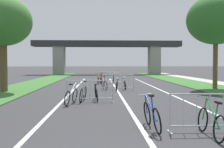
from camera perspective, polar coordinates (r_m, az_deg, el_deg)
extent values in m
cube|color=#386B2D|center=(23.73, -16.92, -2.14)|extent=(3.17, 48.56, 0.05)
cube|color=#386B2D|center=(24.41, 17.03, -2.02)|extent=(3.17, 48.56, 0.05)
cube|color=#ADA89E|center=(25.38, 22.46, -1.90)|extent=(1.93, 48.56, 0.08)
cube|color=silver|center=(17.24, 1.29, -3.78)|extent=(0.14, 28.09, 0.01)
cube|color=silver|center=(17.70, 11.03, -3.66)|extent=(0.14, 28.09, 0.01)
cube|color=silver|center=(17.30, -8.69, -3.78)|extent=(0.14, 28.09, 0.01)
cube|color=#2D2D30|center=(43.32, -1.07, 6.56)|extent=(24.11, 2.82, 0.92)
cube|color=gray|center=(43.70, -11.38, 2.89)|extent=(1.74, 2.40, 4.56)
cube|color=gray|center=(44.11, 9.15, 2.90)|extent=(1.74, 2.40, 4.56)
cylinder|color=brown|center=(17.98, -22.49, 1.27)|extent=(0.47, 0.47, 3.12)
ellipsoid|color=#38702D|center=(18.17, -22.64, 10.52)|extent=(3.63, 3.63, 3.08)
cylinder|color=brown|center=(20.00, 21.52, 1.74)|extent=(0.33, 0.33, 3.38)
ellipsoid|color=#2D6628|center=(20.23, 21.66, 10.90)|extent=(4.09, 4.09, 3.47)
cylinder|color=#ADADB2|center=(7.19, 12.47, -8.30)|extent=(0.04, 0.04, 1.05)
cube|color=#ADADB2|center=(7.30, 12.43, -12.24)|extent=(0.06, 0.44, 0.03)
cylinder|color=#ADADB2|center=(7.45, 20.55, -4.09)|extent=(2.15, 0.06, 0.04)
cylinder|color=#ADADB2|center=(7.59, 20.45, -10.47)|extent=(2.15, 0.06, 0.04)
cylinder|color=#ADADB2|center=(7.27, 15.24, -7.49)|extent=(0.02, 0.02, 0.87)
cylinder|color=#ADADB2|center=(7.38, 17.91, -7.37)|extent=(0.02, 0.02, 0.87)
cylinder|color=#ADADB2|center=(7.51, 20.50, -7.23)|extent=(0.02, 0.02, 0.87)
cylinder|color=#ADADB2|center=(7.66, 23.00, -7.09)|extent=(0.02, 0.02, 0.87)
cylinder|color=#ADADB2|center=(12.50, -9.74, -3.75)|extent=(0.04, 0.04, 1.05)
cube|color=#ADADB2|center=(12.56, -9.72, -6.06)|extent=(0.09, 0.44, 0.03)
cylinder|color=#ADADB2|center=(12.54, 0.13, -3.69)|extent=(0.04, 0.04, 1.05)
cube|color=#ADADB2|center=(12.60, 0.13, -6.00)|extent=(0.09, 0.44, 0.03)
cylinder|color=#ADADB2|center=(12.43, -4.80, -1.42)|extent=(2.15, 0.16, 0.04)
cylinder|color=#ADADB2|center=(12.52, -4.79, -5.30)|extent=(2.15, 0.16, 0.04)
cylinder|color=#ADADB2|center=(12.47, -8.10, -3.33)|extent=(0.02, 0.02, 0.87)
cylinder|color=#ADADB2|center=(12.46, -6.45, -3.33)|extent=(0.02, 0.02, 0.87)
cylinder|color=#ADADB2|center=(12.46, -4.80, -3.32)|extent=(0.02, 0.02, 0.87)
cylinder|color=#ADADB2|center=(12.48, -3.15, -3.31)|extent=(0.02, 0.02, 0.87)
cylinder|color=#ADADB2|center=(12.50, -1.50, -3.30)|extent=(0.02, 0.02, 0.87)
cylinder|color=#ADADB2|center=(18.07, -2.09, -1.84)|extent=(0.04, 0.04, 1.05)
cube|color=#ADADB2|center=(18.11, -2.09, -3.44)|extent=(0.08, 0.44, 0.03)
cylinder|color=#ADADB2|center=(18.14, 4.72, -1.83)|extent=(0.04, 0.04, 1.05)
cube|color=#ADADB2|center=(18.18, 4.71, -3.43)|extent=(0.08, 0.44, 0.03)
cylinder|color=#ADADB2|center=(18.04, 1.32, -0.23)|extent=(2.15, 0.12, 0.04)
cylinder|color=#ADADB2|center=(18.10, 1.32, -2.92)|extent=(2.15, 0.12, 0.04)
cylinder|color=#ADADB2|center=(18.06, -0.96, -1.55)|extent=(0.02, 0.02, 0.87)
cylinder|color=#ADADB2|center=(18.06, 0.18, -1.55)|extent=(0.02, 0.02, 0.87)
cylinder|color=#ADADB2|center=(18.06, 1.32, -1.55)|extent=(0.02, 0.02, 0.87)
cylinder|color=#ADADB2|center=(18.08, 2.45, -1.55)|extent=(0.02, 0.02, 0.87)
cylinder|color=#ADADB2|center=(18.10, 3.59, -1.55)|extent=(0.02, 0.02, 0.87)
cylinder|color=#ADADB2|center=(23.63, -3.15, -0.85)|extent=(0.04, 0.04, 1.05)
cube|color=#ADADB2|center=(23.67, -3.14, -2.08)|extent=(0.07, 0.44, 0.03)
cylinder|color=#ADADB2|center=(23.65, 2.07, -0.84)|extent=(0.04, 0.04, 1.05)
cube|color=#ADADB2|center=(23.69, 2.06, -2.08)|extent=(0.07, 0.44, 0.03)
cylinder|color=#ADADB2|center=(23.60, -0.54, 0.38)|extent=(2.15, 0.10, 0.04)
cylinder|color=#ADADB2|center=(23.64, -0.54, -1.68)|extent=(2.15, 0.10, 0.04)
cylinder|color=#ADADB2|center=(23.62, -2.28, -0.63)|extent=(0.02, 0.02, 0.87)
cylinder|color=#ADADB2|center=(23.61, -1.41, -0.63)|extent=(0.02, 0.02, 0.87)
cylinder|color=#ADADB2|center=(23.61, -0.54, -0.63)|extent=(0.02, 0.02, 0.87)
cylinder|color=#ADADB2|center=(23.62, 0.33, -0.63)|extent=(0.02, 0.02, 0.87)
cylinder|color=#ADADB2|center=(23.63, 1.20, -0.63)|extent=(0.02, 0.02, 0.87)
torus|color=black|center=(11.49, -9.70, -5.26)|extent=(0.27, 0.67, 0.66)
torus|color=black|center=(12.47, -8.07, -4.65)|extent=(0.27, 0.67, 0.66)
cylinder|color=silver|center=(11.91, -8.72, -3.49)|extent=(0.34, 0.99, 0.65)
cylinder|color=silver|center=(11.72, -9.05, -3.77)|extent=(0.11, 0.14, 0.64)
cylinder|color=silver|center=(11.65, -9.43, -5.27)|extent=(0.10, 0.34, 0.08)
cylinder|color=silver|center=(12.40, -7.94, -3.25)|extent=(0.11, 0.11, 0.62)
cube|color=black|center=(11.65, -8.93, -2.23)|extent=(0.16, 0.26, 0.06)
cylinder|color=#99999E|center=(12.34, -7.81, -1.84)|extent=(0.55, 0.15, 0.10)
torus|color=black|center=(12.57, -3.29, -4.63)|extent=(0.16, 0.64, 0.63)
torus|color=black|center=(13.57, -3.60, -4.12)|extent=(0.16, 0.64, 0.63)
cylinder|color=black|center=(13.01, -3.59, -3.08)|extent=(0.19, 0.98, 0.63)
cylinder|color=black|center=(12.83, -3.50, -3.47)|extent=(0.10, 0.13, 0.55)
cylinder|color=black|center=(12.73, -3.33, -4.65)|extent=(0.05, 0.33, 0.08)
cylinder|color=black|center=(13.52, -3.73, -2.88)|extent=(0.10, 0.10, 0.60)
cube|color=black|center=(12.77, -3.62, -2.27)|extent=(0.12, 0.25, 0.06)
cylinder|color=#99999E|center=(13.47, -3.86, -1.63)|extent=(0.52, 0.07, 0.08)
torus|color=black|center=(18.15, -1.35, -2.46)|extent=(0.25, 0.65, 0.64)
torus|color=black|center=(19.08, -2.05, -2.23)|extent=(0.25, 0.65, 0.64)
cylinder|color=#662884|center=(18.56, -1.78, -1.50)|extent=(0.30, 0.91, 0.59)
cylinder|color=#662884|center=(18.39, -1.65, -1.55)|extent=(0.10, 0.13, 0.64)
cylinder|color=#662884|center=(18.30, -1.46, -2.50)|extent=(0.09, 0.31, 0.08)
cylinder|color=#662884|center=(19.03, -2.12, -1.41)|extent=(0.09, 0.11, 0.56)
cube|color=black|center=(18.33, -1.73, -0.57)|extent=(0.16, 0.26, 0.06)
cylinder|color=#99999E|center=(18.98, -2.19, -0.58)|extent=(0.47, 0.13, 0.08)
torus|color=black|center=(17.16, 1.06, -2.79)|extent=(0.15, 0.61, 0.61)
torus|color=black|center=(18.11, 0.96, -2.52)|extent=(0.15, 0.61, 0.61)
cylinder|color=orange|center=(17.59, 1.13, -1.75)|extent=(0.14, 0.93, 0.60)
cylinder|color=orange|center=(17.42, 1.12, -2.04)|extent=(0.12, 0.12, 0.51)
cylinder|color=orange|center=(17.32, 1.03, -2.82)|extent=(0.03, 0.31, 0.07)
cylinder|color=orange|center=(18.07, 1.08, -1.64)|extent=(0.12, 0.10, 0.57)
cube|color=black|center=(17.37, 1.24, -1.22)|extent=(0.11, 0.24, 0.06)
cylinder|color=#99999E|center=(18.03, 1.20, -0.75)|extent=(0.44, 0.04, 0.09)
torus|color=black|center=(6.99, 9.75, -10.05)|extent=(0.18, 0.71, 0.70)
torus|color=black|center=(8.00, 7.63, -8.45)|extent=(0.18, 0.71, 0.70)
cylinder|color=#1E389E|center=(7.41, 8.39, -7.09)|extent=(0.18, 1.04, 0.60)
cylinder|color=#1E389E|center=(7.21, 8.79, -7.30)|extent=(0.14, 0.13, 0.69)
cylinder|color=#1E389E|center=(7.15, 9.40, -9.97)|extent=(0.04, 0.35, 0.08)
cylinder|color=#1E389E|center=(7.92, 7.41, -6.47)|extent=(0.12, 0.10, 0.57)
cube|color=black|center=(7.11, 8.52, -4.64)|extent=(0.12, 0.25, 0.06)
cylinder|color=#99999E|center=(7.85, 7.19, -4.45)|extent=(0.45, 0.06, 0.09)
torus|color=black|center=(24.50, -2.27, -1.18)|extent=(0.18, 0.68, 0.67)
torus|color=black|center=(23.49, -2.51, -1.33)|extent=(0.18, 0.68, 0.67)
cylinder|color=red|center=(24.00, -2.30, -0.51)|extent=(0.08, 0.99, 0.65)
cylinder|color=red|center=(24.19, -2.26, -0.53)|extent=(0.13, 0.11, 0.69)
cylinder|color=red|center=(24.34, -2.31, -1.26)|extent=(0.07, 0.33, 0.08)
cylinder|color=red|center=(23.49, -2.43, -0.57)|extent=(0.11, 0.09, 0.62)
cube|color=black|center=(24.21, -2.17, 0.28)|extent=(0.13, 0.25, 0.06)
cylinder|color=#99999E|center=(23.50, -2.34, 0.18)|extent=(0.50, 0.08, 0.08)
torus|color=black|center=(18.18, 2.79, -2.49)|extent=(0.25, 0.64, 0.62)
torus|color=black|center=(19.24, 2.93, -2.22)|extent=(0.25, 0.64, 0.62)
cylinder|color=#B7B7BC|center=(18.66, 2.68, -1.46)|extent=(0.06, 1.04, 0.62)
cylinder|color=#B7B7BC|center=(18.46, 2.70, -1.76)|extent=(0.16, 0.11, 0.52)
cylinder|color=#B7B7BC|center=(18.35, 2.83, -2.52)|extent=(0.08, 0.34, 0.07)
cylinder|color=#B7B7BC|center=(19.19, 2.75, -1.36)|extent=(0.16, 0.07, 0.59)
cube|color=black|center=(18.41, 2.54, -0.96)|extent=(0.14, 0.25, 0.07)
cylinder|color=#99999E|center=(19.15, 2.58, -0.48)|extent=(0.54, 0.10, 0.13)
torus|color=black|center=(22.68, -2.98, -1.55)|extent=(0.16, 0.61, 0.60)
torus|color=black|center=(23.64, -3.11, -1.39)|extent=(0.16, 0.61, 0.60)
cylinder|color=gold|center=(23.12, -2.95, -0.71)|extent=(0.06, 0.94, 0.65)
cylinder|color=gold|center=(22.94, -2.96, -1.00)|extent=(0.11, 0.11, 0.50)
cylinder|color=gold|center=(22.84, -3.01, -1.58)|extent=(0.05, 0.31, 0.07)
cylinder|color=gold|center=(23.60, -3.02, -0.65)|extent=(0.12, 0.09, 0.62)
cube|color=black|center=(22.90, -2.88, -0.38)|extent=(0.12, 0.25, 0.06)
cylinder|color=#99999E|center=(23.57, -2.93, 0.09)|extent=(0.45, 0.06, 0.08)
torus|color=black|center=(6.64, 22.31, -11.04)|extent=(0.14, 0.66, 0.66)
torus|color=black|center=(7.58, 19.11, -9.33)|extent=(0.14, 0.66, 0.66)
cylinder|color=#1E7238|center=(7.04, 21.01, -7.71)|extent=(0.14, 1.01, 0.65)
cylinder|color=#1E7238|center=(6.87, 21.60, -8.34)|extent=(0.13, 0.12, 0.63)
cylinder|color=#1E7238|center=(6.80, 21.71, -10.94)|extent=(0.03, 0.34, 0.08)
cylinder|color=#1E7238|center=(7.52, 19.49, -7.06)|extent=(0.12, 0.10, 0.62)
cube|color=black|center=(6.80, 22.07, -5.79)|extent=(0.11, 0.24, 0.06)
cylinder|color=#99999E|center=(7.47, 19.87, -4.75)|extent=(0.52, 0.04, 0.09)
torus|color=black|center=(24.69, 0.21, -1.22)|extent=(0.10, 0.61, 0.61)
torus|color=black|center=(23.64, 0.32, -1.38)|extent=(0.10, 0.61, 0.61)
cylinder|color=#197A7F|center=(24.17, 0.32, -0.64)|extent=(0.08, 1.02, 0.59)
cylinder|color=#197A7F|center=(24.37, 0.30, -0.61)|extent=(0.11, 0.12, 0.65)
cylinder|color=#197A7F|center=(24.52, 0.22, -1.30)|extent=(0.04, 0.34, 0.07)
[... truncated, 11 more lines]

